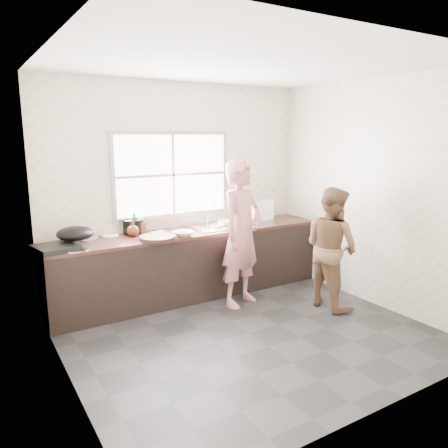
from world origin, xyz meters
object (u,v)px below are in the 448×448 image
cutting_board (157,238)px  bowl_crabs (226,223)px  plate_food (110,236)px  bottle_brown_tall (141,226)px  bowl_held (218,226)px  dish_rack (254,211)px  woman (241,238)px  bottle_green (134,222)px  burner (55,248)px  pot_lid_right (87,239)px  bowl_mince (183,234)px  glass_jar (132,229)px  wok (75,234)px  pot_lid_left (75,250)px  person_side (331,248)px  black_pot (133,227)px  bottle_brown_short (133,229)px

cutting_board → bowl_crabs: bowl_crabs is taller
plate_food → bottle_brown_tall: bottle_brown_tall is taller
bowl_held → dish_rack: (0.62, 0.07, 0.13)m
woman → bottle_green: 1.33m
burner → pot_lid_right: bearing=40.0°
bowl_mince → glass_jar: size_ratio=2.25×
pot_lid_right → glass_jar: bearing=0.0°
bowl_held → wok: (-1.79, 0.03, 0.10)m
pot_lid_right → pot_lid_left: bearing=-117.8°
woman → glass_jar: size_ratio=15.55×
person_side → bowl_crabs: bearing=29.4°
bowl_held → burner: bearing=-177.8°
woman → burner: 2.10m
bowl_held → bottle_brown_tall: size_ratio=1.13×
bottle_green → pot_lid_left: 0.93m
cutting_board → black_pot: black_pot is taller
bottle_brown_short → wok: wok is taller
bowl_held → pot_lid_right: bearing=170.6°
woman → glass_jar: (-1.08, 0.78, 0.09)m
cutting_board → pot_lid_right: cutting_board is taller
cutting_board → black_pot: bearing=106.7°
bowl_mince → person_side: bearing=-32.8°
bowl_crabs → plate_food: size_ratio=0.90×
bowl_crabs → bowl_held: (-0.18, -0.09, 0.00)m
bowl_crabs → pot_lid_right: bearing=174.5°
woman → plate_food: (-1.36, 0.78, 0.04)m
person_side → cutting_board: (-1.82, 0.96, 0.15)m
plate_food → glass_jar: (0.27, 0.00, 0.04)m
woman → bowl_mince: woman is taller
burner → pot_lid_right: size_ratio=1.49×
woman → black_pot: 1.33m
bowl_mince → bowl_crabs: bowl_mince is taller
woman → burner: (-2.05, 0.44, 0.06)m
burner → pot_lid_right: 0.54m
cutting_board → glass_jar: glass_jar is taller
person_side → bowl_mince: size_ratio=6.10×
bowl_crabs → bottle_brown_short: bearing=178.0°
woman → pot_lid_right: bearing=132.9°
woman → wok: 1.90m
bottle_brown_short → burner: bearing=-167.0°
wok → bowl_mince: bearing=-9.4°
black_pot → bowl_crabs: bearing=-8.0°
bottle_brown_short → glass_jar: 0.14m
burner → dish_rack: bearing=3.1°
wok → black_pot: bearing=17.9°
cutting_board → plate_food: 0.61m
bottle_brown_tall → bowl_mince: bearing=-45.6°
bottle_brown_short → bottle_brown_tall: bearing=30.1°
bottle_green → bottle_brown_tall: bottle_green is taller
bowl_mince → black_pot: black_pot is taller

